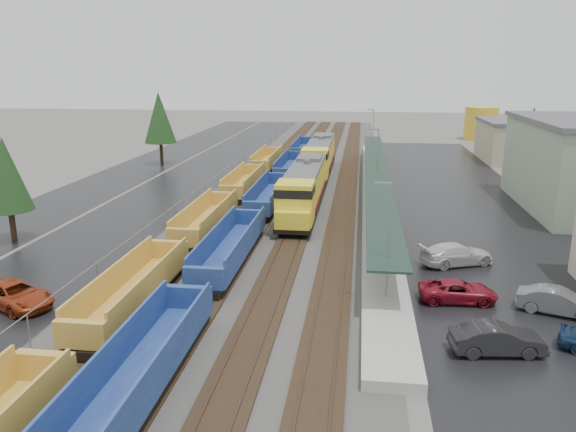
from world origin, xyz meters
The scene contains 21 objects.
ballast_strip centered at (0.00, 60.00, 0.04)m, with size 20.00×160.00×0.08m, color #302D2B.
trackbed centered at (0.00, 60.00, 0.16)m, with size 14.60×160.00×0.22m.
west_parking_lot centered at (-15.00, 60.00, 0.01)m, with size 10.00×160.00×0.02m, color black.
west_road centered at (-25.00, 60.00, 0.01)m, with size 9.00×160.00×0.02m, color black.
east_commuter_lot centered at (19.00, 50.00, 0.01)m, with size 16.00×100.00×0.02m, color black.
station_platform centered at (9.50, 50.01, 0.73)m, with size 3.00×80.00×8.00m.
chainlink_fence centered at (-9.50, 58.44, 1.61)m, with size 0.08×160.04×2.02m.
distant_hills centered at (44.79, 210.68, 0.00)m, with size 301.00×140.00×25.20m.
tree_west_near centered at (-22.00, 30.00, 5.82)m, with size 3.96×3.96×9.00m.
tree_west_far centered at (-23.00, 70.00, 7.12)m, with size 4.84×4.84×11.00m.
tree_east centered at (28.00, 58.00, 6.47)m, with size 4.40×4.40×10.00m.
locomotive_lead centered at (2.00, 42.56, 2.60)m, with size 3.31×21.78×4.93m.
locomotive_trail centered at (2.00, 63.56, 2.60)m, with size 3.31×21.78×4.93m.
well_string_yellow centered at (-6.00, 26.03, 1.20)m, with size 2.75×97.66×2.44m.
well_string_blue centered at (-2.00, 35.87, 1.20)m, with size 2.74×106.45×2.43m.
storage_tank centered at (32.00, 107.67, 3.33)m, with size 6.65×6.65×6.65m, color gold.
parked_car_west_c centered at (-13.58, 17.03, 0.78)m, with size 5.61×2.59×1.56m, color #973113.
parked_car_east_a centered at (15.04, 14.74, 0.80)m, with size 4.86×1.69×1.60m, color black.
parked_car_east_b centered at (14.10, 21.46, 0.68)m, with size 4.92×2.27×1.37m, color maroon.
parked_car_east_c centered at (15.09, 28.56, 0.82)m, with size 5.66×2.30×1.64m, color silver.
parked_car_east_e centered at (19.84, 20.30, 0.78)m, with size 4.75×1.66×1.56m, color #5B5C60.
Camera 1 is at (7.63, -13.11, 14.57)m, focal length 35.00 mm.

